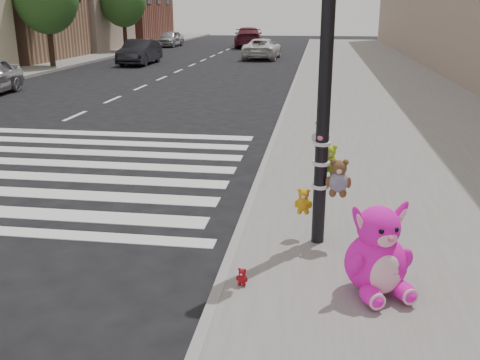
% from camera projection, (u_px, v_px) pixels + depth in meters
% --- Properties ---
extents(ground, '(120.00, 120.00, 0.00)m').
position_uv_depth(ground, '(66.00, 309.00, 5.61)').
color(ground, black).
rests_on(ground, ground).
extents(sidewalk_near, '(7.00, 80.00, 0.14)m').
position_uv_depth(sidewalk_near, '(410.00, 123.00, 14.32)').
color(sidewalk_near, slate).
rests_on(sidewalk_near, ground).
extents(curb_edge, '(0.12, 80.00, 0.15)m').
position_uv_depth(curb_edge, '(281.00, 120.00, 14.80)').
color(curb_edge, gray).
rests_on(curb_edge, ground).
extents(signal_pole, '(0.70, 0.49, 4.00)m').
position_uv_depth(signal_pole, '(326.00, 118.00, 6.42)').
color(signal_pole, black).
rests_on(signal_pole, sidewalk_near).
extents(pink_bunny, '(0.85, 0.92, 1.02)m').
position_uv_depth(pink_bunny, '(378.00, 256.00, 5.54)').
color(pink_bunny, '#FF15C8').
rests_on(pink_bunny, sidewalk_near).
extents(red_teddy, '(0.15, 0.12, 0.20)m').
position_uv_depth(red_teddy, '(242.00, 277.00, 5.77)').
color(red_teddy, maroon).
rests_on(red_teddy, sidewalk_near).
extents(car_dark_far, '(1.47, 4.17, 1.37)m').
position_uv_depth(car_dark_far, '(140.00, 52.00, 29.99)').
color(car_dark_far, black).
rests_on(car_dark_far, ground).
extents(car_white_near, '(2.17, 4.52, 1.24)m').
position_uv_depth(car_white_near, '(262.00, 49.00, 33.35)').
color(car_white_near, silver).
rests_on(car_white_near, ground).
extents(car_maroon_near, '(2.88, 5.69, 1.58)m').
position_uv_depth(car_maroon_near, '(248.00, 37.00, 43.32)').
color(car_maroon_near, '#541823').
rests_on(car_maroon_near, ground).
extents(car_silver_deep, '(1.81, 3.92, 1.30)m').
position_uv_depth(car_silver_deep, '(170.00, 39.00, 44.11)').
color(car_silver_deep, '#B1B1B6').
rests_on(car_silver_deep, ground).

